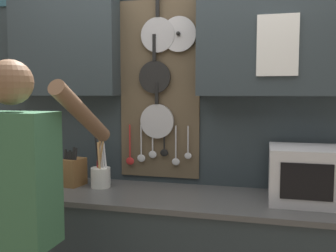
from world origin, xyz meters
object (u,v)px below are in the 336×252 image
at_px(knife_block, 74,171).
at_px(person, 16,207).
at_px(utensil_crock, 101,175).
at_px(microwave, 313,175).

bearing_deg(knife_block, person, -82.90).
distance_m(knife_block, person, 0.70).
bearing_deg(person, utensil_crock, 81.62).
distance_m(microwave, knife_block, 1.46).
bearing_deg(utensil_crock, knife_block, -179.52).
relative_size(knife_block, person, 0.15).
relative_size(microwave, person, 0.28).
bearing_deg(person, knife_block, 97.10).
relative_size(microwave, knife_block, 1.80).
xyz_separation_m(knife_block, utensil_crock, (0.19, 0.00, -0.01)).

